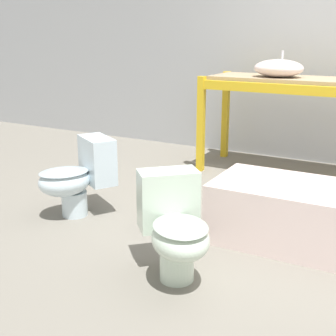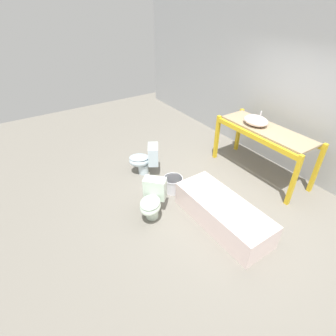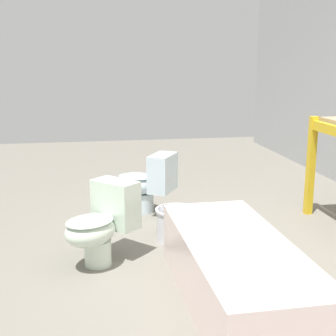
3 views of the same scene
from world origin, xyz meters
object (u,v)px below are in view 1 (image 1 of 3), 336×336
Objects in this scene: bathtub_main at (335,217)px; bucket_white at (174,208)px; toilet_far at (78,175)px; toilet_near at (175,226)px; sink_basin at (279,68)px.

bucket_white is (-1.14, -0.17, -0.10)m from bathtub_main.
toilet_far is 1.89× the size of bucket_white.
toilet_near reaches higher than bathtub_main.
sink_basin is at bearing 119.37° from bathtub_main.
sink_basin is 0.72× the size of toilet_far.
sink_basin is at bearing 82.27° from bucket_white.
toilet_far is 0.82m from bucket_white.
bucket_white is (0.79, 0.15, -0.18)m from toilet_far.
sink_basin is 2.28m from toilet_far.
toilet_near is 0.98× the size of toilet_far.
sink_basin is at bearing 49.72° from toilet_near.
toilet_far is (-1.03, -1.89, -0.76)m from sink_basin.
sink_basin reaches higher than bathtub_main.
toilet_far is (-1.16, 0.51, 0.00)m from toilet_near.
toilet_far reaches higher than bathtub_main.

